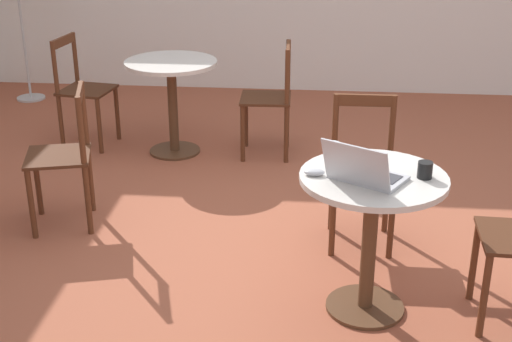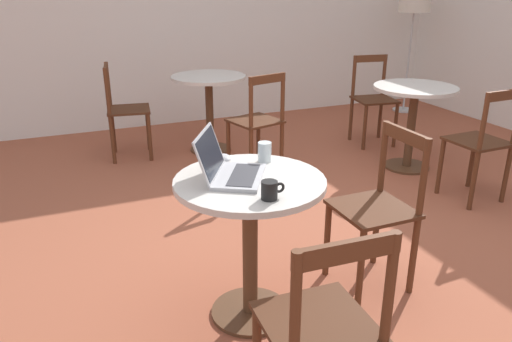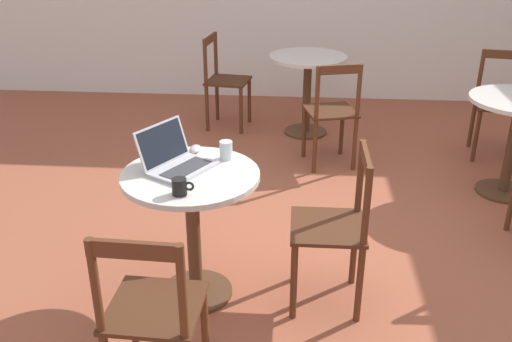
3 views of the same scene
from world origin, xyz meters
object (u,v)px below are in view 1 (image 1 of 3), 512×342
Objects in this scene: chair_mid_front at (271,100)px; chair_far_front at (65,158)px; mug at (425,170)px; drinking_glass at (333,152)px; chair_near_right at (362,172)px; cafe_table_mid at (172,84)px; laptop at (364,173)px; mouse at (314,172)px; cafe_table_near at (371,210)px; chair_mid_back at (83,91)px.

chair_far_front is (-1.33, 1.18, 0.00)m from chair_mid_front.
drinking_glass reaches higher than mug.
drinking_glass is at bearing -167.12° from chair_mid_front.
chair_near_right is 1.00× the size of chair_far_front.
laptop reaches higher than cafe_table_mid.
drinking_glass reaches higher than mouse.
cafe_table_mid is 0.84× the size of chair_mid_front.
laptop is (-0.83, 0.05, 0.34)m from chair_near_right.
mouse is at bearing -170.43° from chair_mid_front.
chair_far_front is 1.79m from mouse.
laptop is at bearing 147.11° from cafe_table_near.
chair_mid_front is (-0.10, -1.53, 0.00)m from chair_mid_back.
chair_mid_back is 3.16m from laptop.
chair_mid_front is (2.14, 0.65, -0.11)m from cafe_table_near.
cafe_table_near is at bearing -146.14° from cafe_table_mid.
laptop is (-2.19, -1.37, 0.23)m from cafe_table_mid.
chair_near_right and chair_mid_front have the same top height.
chair_far_front is (-1.30, 0.41, -0.11)m from cafe_table_mid.
drinking_glass is (-1.95, -1.22, 0.23)m from cafe_table_mid.
chair_far_front is at bearing 68.53° from mug.
chair_near_right reaches higher than drinking_glass.
chair_mid_back is 1.00× the size of chair_mid_front.
chair_near_right is at bearing -155.11° from chair_mid_front.
mouse is at bearing 94.73° from cafe_table_near.
cafe_table_near is at bearing -163.15° from chair_mid_front.
chair_mid_back is 8.79× the size of drinking_glass.
cafe_table_near is at bearing -113.86° from chair_far_front.
cafe_table_mid is (2.11, 1.42, 0.00)m from cafe_table_near.
cafe_table_mid is at bearing -17.53° from chair_far_front.
drinking_glass reaches higher than cafe_table_near.
cafe_table_near is at bearing -32.89° from laptop.
mug is (-0.81, -2.07, 0.34)m from chair_far_front.
chair_mid_back reaches higher than drinking_glass.
cafe_table_mid is at bearing 91.83° from chair_mid_front.
chair_mid_back is (2.23, 2.18, -0.11)m from cafe_table_near.
chair_near_right is 2.63m from chair_mid_back.
drinking_glass reaches higher than cafe_table_mid.
mug is (-2.24, -2.42, 0.34)m from chair_mid_back.
chair_mid_front is at bearing 16.85° from cafe_table_near.
chair_near_right is (-1.36, -1.41, -0.11)m from cafe_table_mid.
chair_mid_front is (1.39, 0.64, 0.00)m from chair_near_right.
laptop is 0.24m from mouse.
cafe_table_near is at bearing -135.70° from chair_mid_back.
cafe_table_near is 0.35m from mouse.
mouse is at bearing 160.18° from chair_near_right.
laptop is at bearing -148.87° from drinking_glass.
cafe_table_mid is 7.02× the size of mug.
chair_near_right is 0.86m from mug.
chair_near_right is at bearing -19.82° from mouse.
chair_near_right is 1.00× the size of chair_mid_front.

